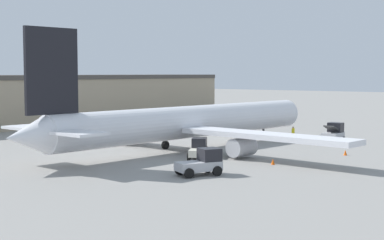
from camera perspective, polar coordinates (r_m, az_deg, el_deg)
The scene contains 9 objects.
ground_plane at distance 64.00m, azimuth -0.00°, elevation -2.85°, with size 400.00×400.00×0.00m, color gray.
terminal_building at distance 94.68m, azimuth -17.88°, elevation 1.76°, with size 93.69×13.89×7.94m.
airplane at distance 62.84m, azimuth -0.70°, elevation -0.21°, with size 43.64×40.72×12.16m.
ground_crew_worker at distance 73.54m, azimuth 9.78°, elevation -1.23°, with size 0.38×0.38×1.71m.
baggage_tug at distance 47.78m, azimuth 0.98°, elevation -4.16°, with size 3.99×3.33×2.17m.
belt_loader_truck at distance 73.06m, azimuth 13.58°, elevation -1.23°, with size 2.96×2.23×2.26m.
pushback_tug at distance 56.82m, azimuth 0.65°, elevation -2.85°, with size 3.87×3.24×1.96m.
safety_cone_near at distance 61.27m, azimuth 14.65°, elevation -3.08°, with size 0.36×0.36×0.55m.
safety_cone_far at distance 53.82m, azimuth 7.85°, elevation -4.02°, with size 0.36×0.36×0.55m.
Camera 1 is at (-50.50, -38.43, 8.30)m, focal length 55.00 mm.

